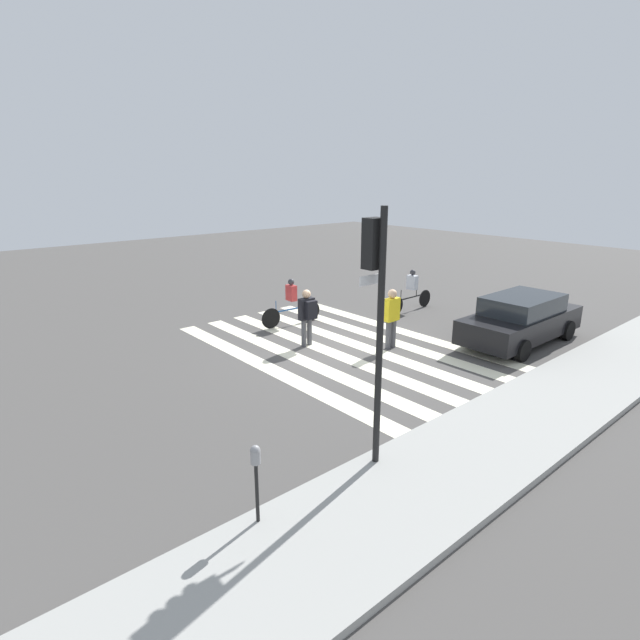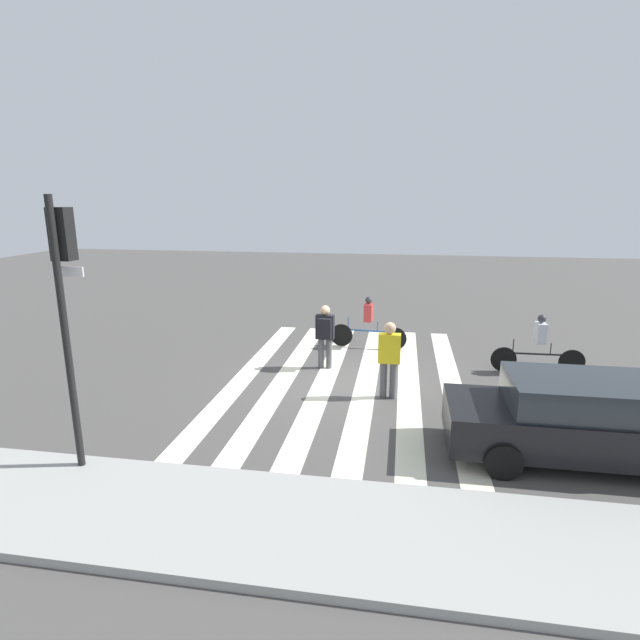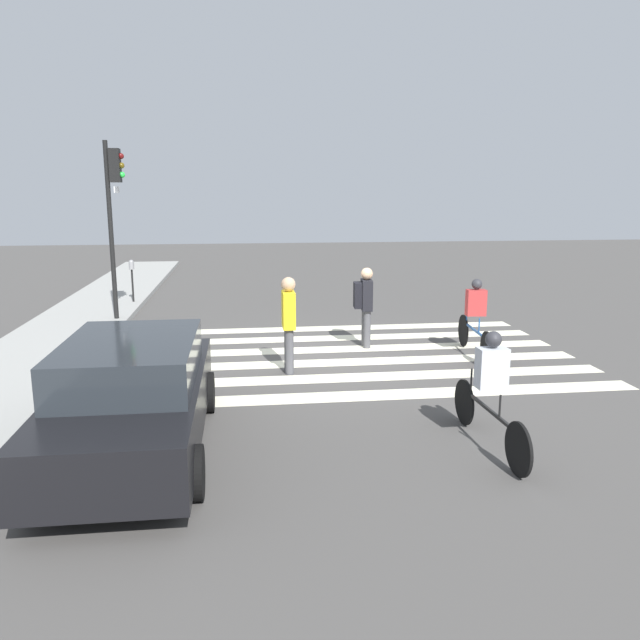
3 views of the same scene
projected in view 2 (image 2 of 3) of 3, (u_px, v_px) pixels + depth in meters
ground_plane at (346, 379)px, 13.15m from camera, size 60.00×60.00×0.00m
sidewalk_curb at (297, 527)px, 7.15m from camera, size 36.00×2.50×0.14m
crosswalk_stripes at (346, 379)px, 13.15m from camera, size 5.95×10.00×0.01m
traffic_light at (64, 284)px, 8.04m from camera, size 0.60×0.50×4.71m
pedestrian_child_with_backpack at (325, 332)px, 13.72m from camera, size 0.51×0.43×1.80m
pedestrian_adult_blue_shirt at (389, 356)px, 11.68m from camera, size 0.52×0.28×1.86m
cyclist_mid_street at (368, 321)px, 15.69m from camera, size 2.43×0.42×1.66m
cyclist_near_curb at (539, 342)px, 13.43m from camera, size 2.46×0.41×1.63m
car_parked_far_curb at (581, 419)px, 8.95m from camera, size 4.70×1.98×1.55m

